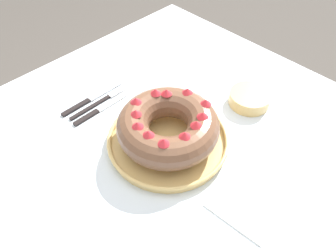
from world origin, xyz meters
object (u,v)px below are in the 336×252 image
at_px(serving_dish, 168,140).
at_px(cake_knife, 97,111).
at_px(bundt_cake, 168,126).
at_px(side_bowl, 249,98).
at_px(serving_knife, 88,101).
at_px(fork, 102,101).
at_px(napkin, 243,209).

bearing_deg(serving_dish, cake_knife, -165.03).
relative_size(bundt_cake, side_bowl, 2.16).
bearing_deg(serving_knife, bundt_cake, 9.78).
xyz_separation_m(serving_knife, side_bowl, (0.37, 0.36, 0.02)).
bearing_deg(bundt_cake, side_bowl, 78.48).
height_order(serving_dish, fork, serving_dish).
height_order(bundt_cake, serving_knife, bundt_cake).
xyz_separation_m(bundt_cake, serving_knife, (-0.31, -0.06, -0.07)).
distance_m(serving_knife, side_bowl, 0.51).
bearing_deg(serving_dish, napkin, -3.37).
bearing_deg(serving_dish, fork, -174.70).
height_order(bundt_cake, fork, bundt_cake).
distance_m(serving_dish, fork, 0.28).
distance_m(bundt_cake, side_bowl, 0.31).
distance_m(fork, side_bowl, 0.47).
distance_m(cake_knife, napkin, 0.52).
height_order(bundt_cake, cake_knife, bundt_cake).
bearing_deg(side_bowl, serving_knife, -135.69).
relative_size(bundt_cake, serving_knife, 1.25).
xyz_separation_m(bundt_cake, napkin, (0.27, -0.02, -0.07)).
distance_m(bundt_cake, fork, 0.29).
height_order(serving_dish, cake_knife, serving_dish).
distance_m(fork, serving_knife, 0.04).
bearing_deg(fork, bundt_cake, 6.24).
relative_size(serving_knife, side_bowl, 1.74).
height_order(bundt_cake, napkin, bundt_cake).
height_order(serving_knife, napkin, serving_knife).
xyz_separation_m(side_bowl, napkin, (0.21, -0.32, -0.02)).
bearing_deg(serving_knife, serving_dish, 9.77).
bearing_deg(fork, serving_dish, 6.24).
relative_size(serving_dish, fork, 1.64).
relative_size(fork, serving_knife, 0.93).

